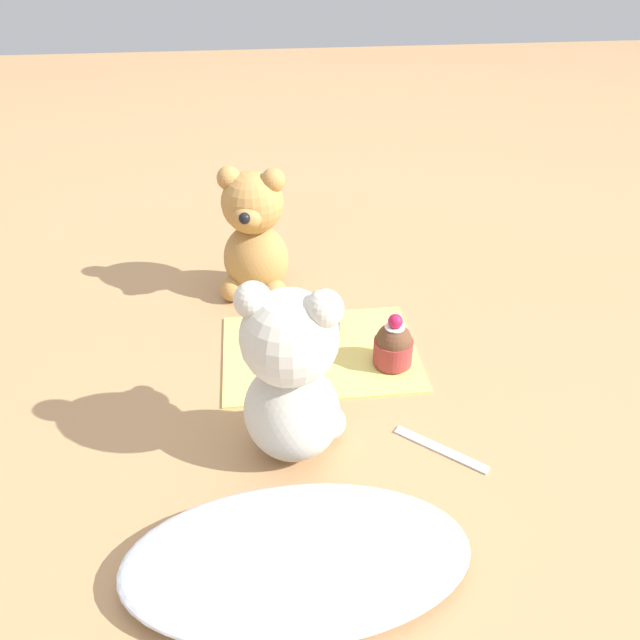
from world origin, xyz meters
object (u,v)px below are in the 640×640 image
(teddy_bear_cream, at_px, (291,376))
(teaspoon, at_px, (441,448))
(cupcake_near_cream_bear, at_px, (393,345))
(cupcake_near_tan_bear, at_px, (322,317))
(teddy_bear_tan, at_px, (254,236))

(teddy_bear_cream, height_order, teaspoon, teddy_bear_cream)
(cupcake_near_cream_bear, relative_size, cupcake_near_tan_bear, 1.03)
(teddy_bear_tan, distance_m, cupcake_near_cream_bear, 0.28)
(teddy_bear_tan, relative_size, teaspoon, 1.79)
(cupcake_near_cream_bear, xyz_separation_m, cupcake_near_tan_bear, (0.09, -0.08, -0.00))
(teddy_bear_tan, relative_size, cupcake_near_tan_bear, 2.79)
(teddy_bear_cream, distance_m, teaspoon, 0.20)
(teddy_bear_tan, bearing_deg, cupcake_near_cream_bear, -36.79)
(teddy_bear_tan, bearing_deg, cupcake_near_tan_bear, -43.17)
(teddy_bear_cream, relative_size, teddy_bear_tan, 1.07)
(cupcake_near_cream_bear, distance_m, teaspoon, 0.16)
(teddy_bear_tan, relative_size, cupcake_near_cream_bear, 2.71)
(teddy_bear_cream, xyz_separation_m, cupcake_near_tan_bear, (-0.06, -0.21, -0.07))
(teddy_bear_tan, bearing_deg, teddy_bear_cream, -71.60)
(cupcake_near_tan_bear, bearing_deg, teddy_bear_tan, -56.59)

